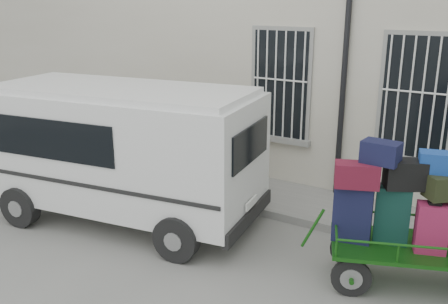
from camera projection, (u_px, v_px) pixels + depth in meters
ground at (222, 244)px, 8.40m from camera, size 80.00×80.00×0.00m
building at (342, 40)px, 11.99m from camera, size 24.00×5.15×6.00m
sidewalk at (279, 198)px, 10.17m from camera, size 24.00×1.70×0.15m
luggage_cart at (418, 219)px, 6.90m from camera, size 2.92×1.92×2.13m
van at (123, 146)px, 8.97m from camera, size 5.21×2.82×2.50m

